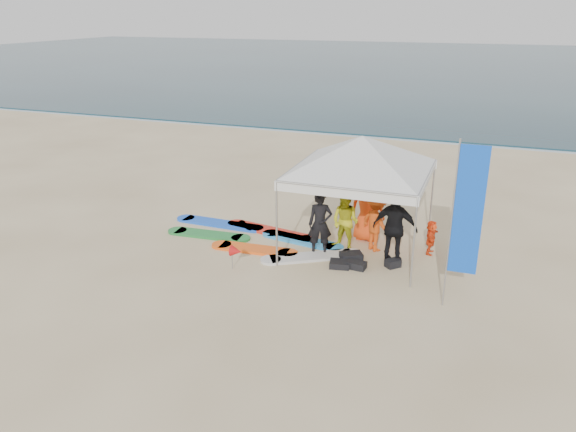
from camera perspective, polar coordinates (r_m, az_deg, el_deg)
The scene contains 14 objects.
ground at distance 12.46m, azimuth -3.45°, elevation -9.21°, with size 120.00×120.00×0.00m, color beige.
ocean at distance 70.29m, azimuth 17.22°, elevation 14.52°, with size 160.00×84.00×0.08m, color #0C2633.
shoreline_foam at distance 29.09m, azimuth 11.19°, elevation 7.80°, with size 160.00×1.20×0.01m, color silver.
person_black_a at distance 14.64m, azimuth 3.29°, elevation -0.81°, with size 0.63×0.41×1.72m, color black.
person_yellow at distance 15.03m, azimuth 5.83°, elevation -0.57°, with size 0.78×0.61×1.60m, color gold.
person_orange_a at distance 15.10m, azimuth 8.96°, elevation -0.65°, with size 1.02×0.59×1.58m, color #E75014.
person_black_b at distance 14.32m, azimuth 10.82°, elevation -1.19°, with size 1.14×0.47×1.94m, color black.
person_orange_b at distance 15.68m, azimuth 8.08°, elevation 0.91°, with size 0.95×0.62×1.95m, color #FF4B16.
person_seated at distance 15.29m, azimuth 14.32°, elevation -2.10°, with size 0.86×0.27×0.93m, color #FD4616.
canopy_tent at distance 14.36m, azimuth 7.59°, elevation 8.05°, with size 4.75×4.75×3.58m.
feather_flag at distance 12.08m, azimuth 17.68°, elevation 0.30°, with size 0.63×0.04×3.73m.
marker_pennant at distance 13.95m, azimuth -5.29°, elevation -3.60°, with size 0.28×0.28×0.64m.
gear_pile at distance 14.40m, azimuth 6.89°, elevation -4.61°, with size 1.76×1.01×0.22m.
surfboard_spread at distance 15.89m, azimuth -2.86°, elevation -2.27°, with size 5.62×2.57×0.07m.
Camera 1 is at (4.46, -9.88, 6.14)m, focal length 35.00 mm.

